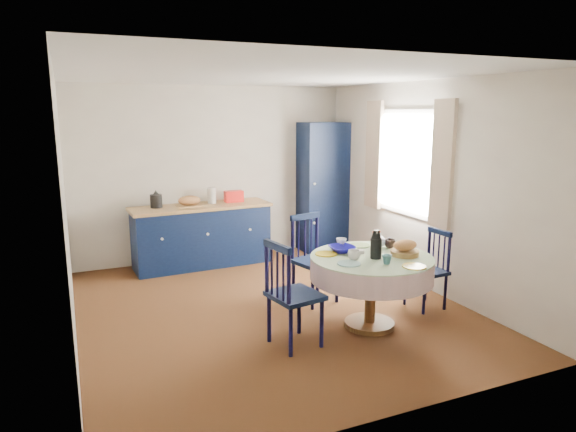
% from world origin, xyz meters
% --- Properties ---
extents(floor, '(4.50, 4.50, 0.00)m').
position_xyz_m(floor, '(0.00, 0.00, 0.00)').
color(floor, black).
rests_on(floor, ground).
extents(ceiling, '(4.50, 4.50, 0.00)m').
position_xyz_m(ceiling, '(0.00, 0.00, 2.50)').
color(ceiling, white).
rests_on(ceiling, wall_back).
extents(wall_back, '(4.00, 0.02, 2.50)m').
position_xyz_m(wall_back, '(0.00, 2.25, 1.25)').
color(wall_back, silver).
rests_on(wall_back, floor).
extents(wall_left, '(0.02, 4.50, 2.50)m').
position_xyz_m(wall_left, '(-2.00, 0.00, 1.25)').
color(wall_left, silver).
rests_on(wall_left, floor).
extents(wall_right, '(0.02, 4.50, 2.50)m').
position_xyz_m(wall_right, '(2.00, 0.00, 1.25)').
color(wall_right, silver).
rests_on(wall_right, floor).
extents(window, '(0.10, 1.74, 1.45)m').
position_xyz_m(window, '(1.95, 0.30, 1.52)').
color(window, white).
rests_on(window, wall_right).
extents(kitchen_counter, '(1.95, 0.69, 1.10)m').
position_xyz_m(kitchen_counter, '(-0.29, 1.90, 0.45)').
color(kitchen_counter, black).
rests_on(kitchen_counter, floor).
extents(pantry_cabinet, '(0.69, 0.51, 1.97)m').
position_xyz_m(pantry_cabinet, '(1.66, 2.00, 0.99)').
color(pantry_cabinet, black).
rests_on(pantry_cabinet, floor).
extents(dining_table, '(1.21, 1.21, 1.01)m').
position_xyz_m(dining_table, '(0.74, -0.84, 0.61)').
color(dining_table, brown).
rests_on(dining_table, floor).
extents(chair_left, '(0.50, 0.52, 1.00)m').
position_xyz_m(chair_left, '(-0.17, -0.93, 0.51)').
color(chair_left, black).
rests_on(chair_left, floor).
extents(chair_far, '(0.53, 0.52, 0.99)m').
position_xyz_m(chair_far, '(0.53, 0.04, 0.50)').
color(chair_far, black).
rests_on(chair_far, floor).
extents(chair_right, '(0.39, 0.40, 0.87)m').
position_xyz_m(chair_right, '(1.61, -0.64, 0.44)').
color(chair_right, black).
rests_on(chair_right, floor).
extents(mug_a, '(0.12, 0.12, 0.10)m').
position_xyz_m(mug_a, '(0.52, -0.87, 0.78)').
color(mug_a, silver).
rests_on(mug_a, dining_table).
extents(mug_b, '(0.10, 0.10, 0.09)m').
position_xyz_m(mug_b, '(0.72, -1.12, 0.78)').
color(mug_b, '#316A71').
rests_on(mug_b, dining_table).
extents(mug_c, '(0.12, 0.12, 0.09)m').
position_xyz_m(mug_c, '(1.08, -0.65, 0.78)').
color(mug_c, black).
rests_on(mug_c, dining_table).
extents(mug_d, '(0.11, 0.11, 0.10)m').
position_xyz_m(mug_d, '(0.62, -0.44, 0.78)').
color(mug_d, silver).
rests_on(mug_d, dining_table).
extents(cobalt_bowl, '(0.26, 0.26, 0.06)m').
position_xyz_m(cobalt_bowl, '(0.55, -0.58, 0.76)').
color(cobalt_bowl, '#0F0D7F').
rests_on(cobalt_bowl, dining_table).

